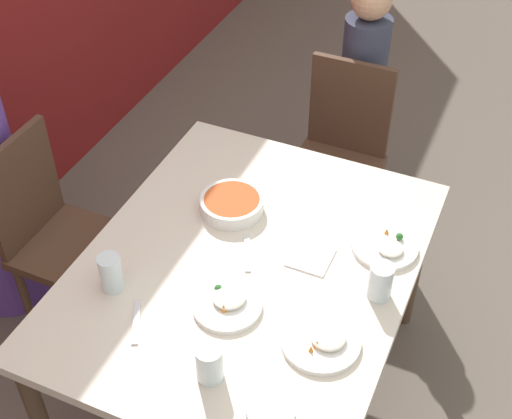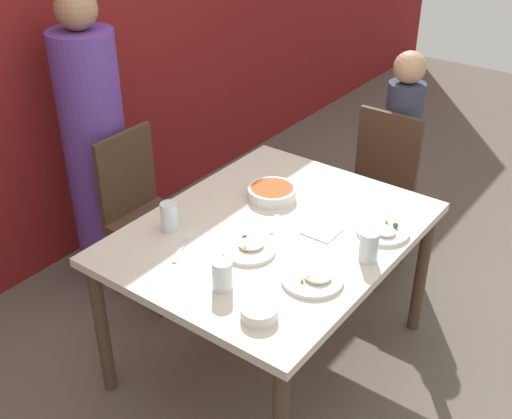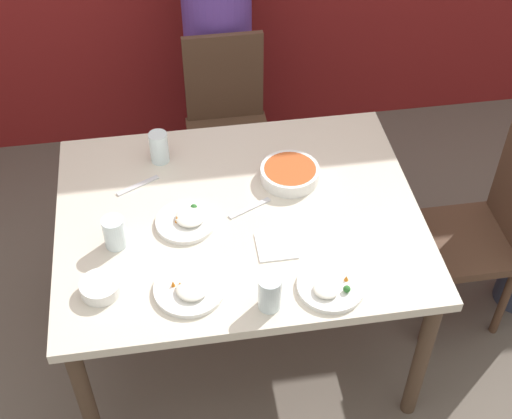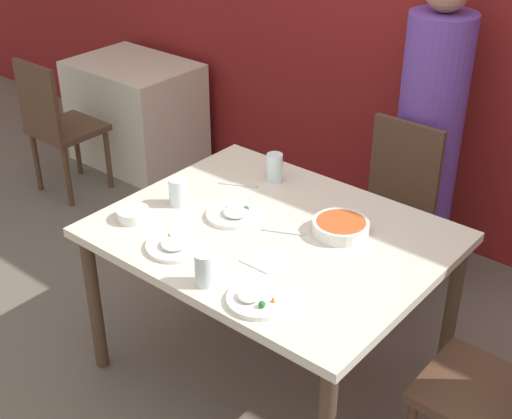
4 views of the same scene
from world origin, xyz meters
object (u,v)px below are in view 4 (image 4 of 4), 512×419
object	(u,v)px
chair_child_spot	(500,389)
bowl_curry	(341,227)
person_adult	(428,139)
plate_rice_adult	(257,299)
glass_water_tall	(205,269)
chair_adult_spot	(390,206)

from	to	relation	value
chair_child_spot	bowl_curry	distance (m)	0.86
chair_child_spot	person_adult	size ratio (longest dim) A/B	0.57
bowl_curry	plate_rice_adult	world-z (taller)	bowl_curry
chair_child_spot	glass_water_tall	xyz separation A→B (m)	(-0.98, -0.45, 0.31)
bowl_curry	chair_adult_spot	bearing A→B (deg)	102.66
person_adult	bowl_curry	world-z (taller)	person_adult
person_adult	plate_rice_adult	distance (m)	1.64
person_adult	bowl_curry	size ratio (longest dim) A/B	6.98
chair_child_spot	plate_rice_adult	world-z (taller)	chair_child_spot
chair_adult_spot	bowl_curry	bearing A→B (deg)	-77.34
plate_rice_adult	glass_water_tall	distance (m)	0.22
chair_adult_spot	glass_water_tall	xyz separation A→B (m)	(-0.02, -1.32, 0.31)
bowl_curry	glass_water_tall	bearing A→B (deg)	-106.79
chair_adult_spot	plate_rice_adult	bearing A→B (deg)	-81.51
chair_child_spot	glass_water_tall	world-z (taller)	chair_child_spot
person_adult	glass_water_tall	xyz separation A→B (m)	(-0.02, -1.66, 0.06)
person_adult	glass_water_tall	size ratio (longest dim) A/B	12.44
chair_child_spot	person_adult	distance (m)	1.57
chair_child_spot	plate_rice_adult	xyz separation A→B (m)	(-0.76, -0.41, 0.26)
chair_adult_spot	person_adult	xyz separation A→B (m)	(0.00, 0.34, 0.25)
person_adult	plate_rice_adult	bearing A→B (deg)	-83.26
chair_adult_spot	plate_rice_adult	world-z (taller)	chair_adult_spot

